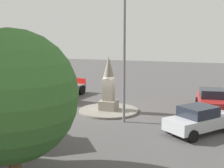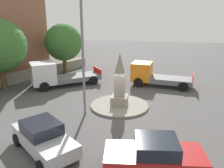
{
  "view_description": "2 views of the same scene",
  "coord_description": "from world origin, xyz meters",
  "px_view_note": "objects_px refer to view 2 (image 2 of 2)",
  "views": [
    {
      "loc": [
        -19.33,
        -6.78,
        5.39
      ],
      "look_at": [
        -0.13,
        -0.29,
        2.0
      ],
      "focal_mm": 48.14,
      "sensor_mm": 36.0,
      "label": 1
    },
    {
      "loc": [
        2.25,
        -15.3,
        6.52
      ],
      "look_at": [
        -0.4,
        -0.83,
        1.93
      ],
      "focal_mm": 36.93,
      "sensor_mm": 36.0,
      "label": 2
    }
  ],
  "objects_px": {
    "streetlamp": "(82,36)",
    "truck_orange_near_island": "(153,75)",
    "monument": "(120,83)",
    "truck_white_far_side": "(55,75)",
    "tree_near_wall": "(63,42)",
    "car_red_passing": "(155,156)",
    "car_silver_parked_left": "(43,137)"
  },
  "relations": [
    {
      "from": "car_silver_parked_left",
      "to": "tree_near_wall",
      "type": "distance_m",
      "value": 15.61
    },
    {
      "from": "car_red_passing",
      "to": "tree_near_wall",
      "type": "height_order",
      "value": "tree_near_wall"
    },
    {
      "from": "car_silver_parked_left",
      "to": "tree_near_wall",
      "type": "relative_size",
      "value": 0.78
    },
    {
      "from": "car_silver_parked_left",
      "to": "truck_orange_near_island",
      "type": "height_order",
      "value": "truck_orange_near_island"
    },
    {
      "from": "truck_white_far_side",
      "to": "monument",
      "type": "bearing_deg",
      "value": -29.24
    },
    {
      "from": "monument",
      "to": "tree_near_wall",
      "type": "height_order",
      "value": "tree_near_wall"
    },
    {
      "from": "car_red_passing",
      "to": "tree_near_wall",
      "type": "bearing_deg",
      "value": 123.08
    },
    {
      "from": "truck_orange_near_island",
      "to": "tree_near_wall",
      "type": "bearing_deg",
      "value": 163.86
    },
    {
      "from": "monument",
      "to": "truck_orange_near_island",
      "type": "distance_m",
      "value": 6.11
    },
    {
      "from": "car_silver_parked_left",
      "to": "truck_orange_near_island",
      "type": "relative_size",
      "value": 0.75
    },
    {
      "from": "streetlamp",
      "to": "car_silver_parked_left",
      "type": "bearing_deg",
      "value": -98.82
    },
    {
      "from": "car_silver_parked_left",
      "to": "car_red_passing",
      "type": "height_order",
      "value": "car_red_passing"
    },
    {
      "from": "car_red_passing",
      "to": "truck_white_far_side",
      "type": "height_order",
      "value": "truck_white_far_side"
    },
    {
      "from": "car_red_passing",
      "to": "truck_white_far_side",
      "type": "relative_size",
      "value": 0.7
    },
    {
      "from": "streetlamp",
      "to": "tree_near_wall",
      "type": "distance_m",
      "value": 11.6
    },
    {
      "from": "monument",
      "to": "truck_orange_near_island",
      "type": "xyz_separation_m",
      "value": [
        2.28,
        5.61,
        -0.79
      ]
    },
    {
      "from": "streetlamp",
      "to": "truck_orange_near_island",
      "type": "xyz_separation_m",
      "value": [
        4.35,
        7.33,
        -4.16
      ]
    },
    {
      "from": "truck_orange_near_island",
      "to": "truck_white_far_side",
      "type": "height_order",
      "value": "truck_white_far_side"
    },
    {
      "from": "streetlamp",
      "to": "truck_white_far_side",
      "type": "xyz_separation_m",
      "value": [
        -4.35,
        5.32,
        -4.06
      ]
    },
    {
      "from": "monument",
      "to": "car_silver_parked_left",
      "type": "relative_size",
      "value": 0.89
    },
    {
      "from": "monument",
      "to": "car_red_passing",
      "type": "bearing_deg",
      "value": -69.82
    },
    {
      "from": "car_red_passing",
      "to": "truck_white_far_side",
      "type": "xyz_separation_m",
      "value": [
        -8.93,
        10.42,
        0.3
      ]
    },
    {
      "from": "car_red_passing",
      "to": "truck_white_far_side",
      "type": "distance_m",
      "value": 13.73
    },
    {
      "from": "truck_orange_near_island",
      "to": "truck_white_far_side",
      "type": "xyz_separation_m",
      "value": [
        -8.7,
        -2.02,
        0.1
      ]
    },
    {
      "from": "truck_orange_near_island",
      "to": "tree_near_wall",
      "type": "distance_m",
      "value": 10.39
    },
    {
      "from": "truck_orange_near_island",
      "to": "truck_white_far_side",
      "type": "bearing_deg",
      "value": -166.96
    },
    {
      "from": "car_red_passing",
      "to": "tree_near_wall",
      "type": "distance_m",
      "value": 18.39
    },
    {
      "from": "tree_near_wall",
      "to": "streetlamp",
      "type": "bearing_deg",
      "value": -62.16
    },
    {
      "from": "truck_white_far_side",
      "to": "tree_near_wall",
      "type": "relative_size",
      "value": 1.14
    },
    {
      "from": "truck_orange_near_island",
      "to": "monument",
      "type": "bearing_deg",
      "value": -112.09
    },
    {
      "from": "car_red_passing",
      "to": "tree_near_wall",
      "type": "relative_size",
      "value": 0.8
    },
    {
      "from": "monument",
      "to": "tree_near_wall",
      "type": "bearing_deg",
      "value": 131.41
    }
  ]
}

